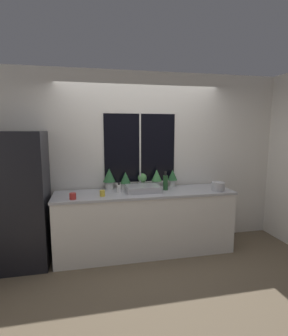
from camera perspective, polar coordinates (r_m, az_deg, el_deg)
ground_plane at (r=3.88m, az=1.26°, el=-19.71°), size 14.00×14.00×0.00m
wall_back at (r=4.14m, az=-0.95°, el=1.81°), size 8.00×0.09×2.70m
wall_right at (r=5.76m, az=20.68°, el=3.15°), size 0.06×7.00×2.70m
counter at (r=3.98m, az=0.19°, el=-11.65°), size 2.60×0.67×0.93m
refrigerator at (r=3.86m, az=-25.32°, el=-6.30°), size 0.69×0.68×1.81m
sink at (r=3.84m, az=-0.24°, el=-4.48°), size 0.48×0.40×0.25m
potted_plant_far_left at (r=3.97m, az=-7.58°, el=-1.96°), size 0.18×0.18×0.32m
potted_plant_left at (r=4.01m, az=-4.06°, el=-2.51°), size 0.16×0.16×0.26m
potted_plant_center at (r=4.06m, az=-0.37°, el=-2.70°), size 0.14×0.14×0.23m
potted_plant_right at (r=4.10m, az=2.77°, el=-2.01°), size 0.16×0.16×0.28m
potted_plant_far_right at (r=4.17m, az=6.24°, el=-1.84°), size 0.15×0.15×0.27m
soap_bottle at (r=3.79m, az=-5.48°, el=-4.44°), size 0.06×0.06×0.15m
bottle_tall at (r=3.93m, az=4.71°, el=-3.12°), size 0.07×0.07×0.28m
mug_black at (r=4.24m, az=15.32°, el=-3.50°), size 0.09×0.09×0.09m
mug_red at (r=3.55m, az=-15.26°, el=-5.94°), size 0.09×0.09×0.08m
mug_yellow at (r=3.62m, az=-9.05°, el=-5.46°), size 0.07×0.07×0.08m
kettle at (r=4.04m, az=15.83°, el=-3.82°), size 0.19×0.19×0.14m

